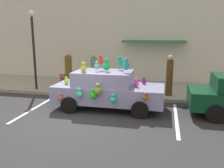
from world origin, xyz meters
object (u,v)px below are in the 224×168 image
Objects in this scene: plush_covered_car at (107,89)px; street_lamp_post at (33,42)px; teddy_bear_on_sidewalk at (63,82)px; pedestrian_by_lamp at (169,76)px; pedestrian_walking_past at (94,70)px; pedestrian_near_shopfront at (69,69)px.

street_lamp_post is at bearing 156.46° from plush_covered_car.
pedestrian_by_lamp is (5.37, -0.01, 0.53)m from teddy_bear_on_sidewalk.
plush_covered_car reaches higher than pedestrian_walking_past.
pedestrian_by_lamp is (4.11, -1.45, 0.08)m from pedestrian_walking_past.
plush_covered_car is at bearing -65.20° from pedestrian_walking_past.
street_lamp_post is (-1.39, -0.23, 2.03)m from teddy_bear_on_sidewalk.
pedestrian_near_shopfront is at bearing -176.71° from pedestrian_walking_past.
plush_covered_car is 3.90m from pedestrian_walking_past.
pedestrian_walking_past reaches higher than teddy_bear_on_sidewalk.
pedestrian_walking_past is (1.48, 0.09, -0.01)m from pedestrian_near_shopfront.
pedestrian_near_shopfront is (1.16, 1.59, -1.58)m from street_lamp_post.
pedestrian_walking_past is (-1.64, 3.54, 0.16)m from plush_covered_car.
street_lamp_post reaches higher than pedestrian_walking_past.
street_lamp_post reaches higher than pedestrian_by_lamp.
plush_covered_car is 4.66m from pedestrian_near_shopfront.
street_lamp_post is 2.53m from pedestrian_near_shopfront.
street_lamp_post is at bearing -126.22° from pedestrian_near_shopfront.
teddy_bear_on_sidewalk is 0.45× the size of pedestrian_near_shopfront.
street_lamp_post is at bearing -147.70° from pedestrian_walking_past.
plush_covered_car reaches higher than teddy_bear_on_sidewalk.
teddy_bear_on_sidewalk is (-2.89, 2.10, -0.28)m from plush_covered_car.
street_lamp_post is 2.18× the size of pedestrian_near_shopfront.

